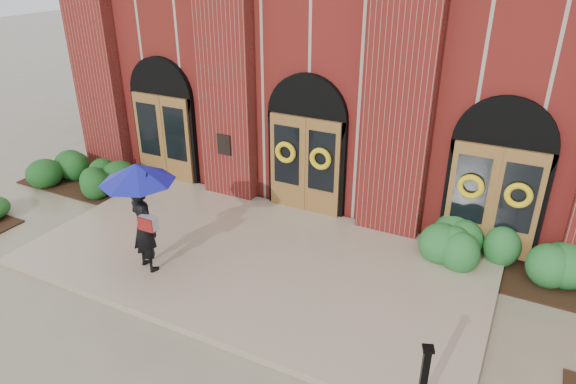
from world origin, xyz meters
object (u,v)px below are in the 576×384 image
Objects in this scene: metal_post at (424,378)px; hedge_wall_left at (73,173)px; hedge_wall_right at (517,259)px; man_with_umbrella at (140,197)px.

metal_post reaches higher than hedge_wall_left.
hedge_wall_left is 0.89× the size of hedge_wall_right.
man_with_umbrella is at bearing -153.93° from hedge_wall_right.
hedge_wall_left is (-11.14, 3.65, -0.39)m from metal_post.
hedge_wall_right is at bearing 4.29° from hedge_wall_left.
metal_post reaches higher than hedge_wall_right.
man_with_umbrella is at bearing 169.64° from metal_post.
metal_post is 0.35× the size of hedge_wall_right.
metal_post is 4.65m from hedge_wall_right.
hedge_wall_right is (0.92, 4.55, -0.34)m from metal_post.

